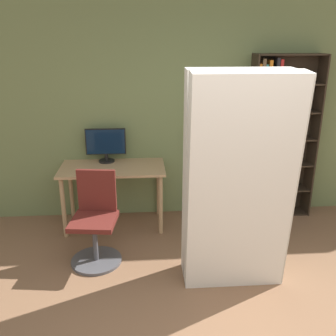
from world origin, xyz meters
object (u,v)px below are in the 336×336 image
office_chair (96,226)px  bookshelf (273,138)px  monitor (106,144)px  mattress_far (234,178)px  mattress_near (241,188)px

office_chair → bookshelf: size_ratio=0.47×
office_chair → bookshelf: bearing=24.4°
monitor → mattress_far: 1.80m
monitor → mattress_far: size_ratio=0.25×
office_chair → mattress_far: bearing=-13.0°
office_chair → mattress_near: size_ratio=0.48×
monitor → mattress_near: bearing=-49.8°
monitor → mattress_near: size_ratio=0.24×
monitor → bookshelf: bookshelf is taller
mattress_far → office_chair: bearing=167.0°
mattress_near → mattress_far: 0.23m
bookshelf → mattress_near: size_ratio=1.03×
monitor → office_chair: monitor is taller
monitor → office_chair: 1.14m
office_chair → mattress_far: mattress_far is taller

